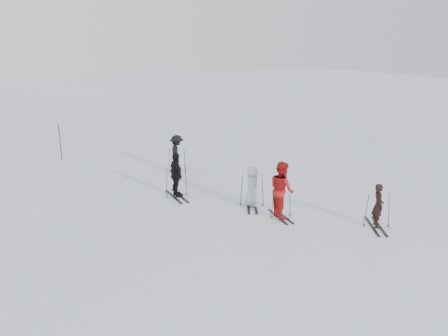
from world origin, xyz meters
The scene contains 12 objects.
ground centered at (0.00, 0.00, 0.00)m, with size 120.00×120.00×0.00m, color silver.
skier_near_dark centered at (2.49, -4.79, 0.75)m, with size 0.55×0.36×1.50m, color black.
skier_red centered at (0.29, -2.42, 1.01)m, with size 0.98×0.76×2.02m, color #AD1513.
skier_grey centered at (0.03, -1.00, 0.78)m, with size 0.76×0.50×1.56m, color #B8BFC3.
skier_uphill_left centered at (-1.98, 1.40, 0.90)m, with size 1.06×0.44×1.80m, color black.
skier_uphill_far centered at (-0.50, 4.45, 0.89)m, with size 1.15×0.66×1.78m, color black.
skis_near_dark centered at (2.49, -4.79, 0.61)m, with size 0.89×1.68×1.23m, color black, non-canonical shape.
skis_red centered at (0.29, -2.42, 0.56)m, with size 0.81×1.54×1.12m, color black, non-canonical shape.
skis_grey centered at (0.03, -1.00, 0.65)m, with size 0.95×1.79×1.30m, color black, non-canonical shape.
skis_uphill_left centered at (-1.98, 1.40, 0.66)m, with size 0.96×1.82×1.33m, color black, non-canonical shape.
skis_uphill_far centered at (-0.50, 4.45, 0.60)m, with size 0.87×1.65×1.20m, color black, non-canonical shape.
piste_marker centered at (-4.75, 9.55, 0.96)m, with size 0.04×0.04×1.91m, color black.
Camera 1 is at (-8.98, -13.71, 6.10)m, focal length 35.00 mm.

